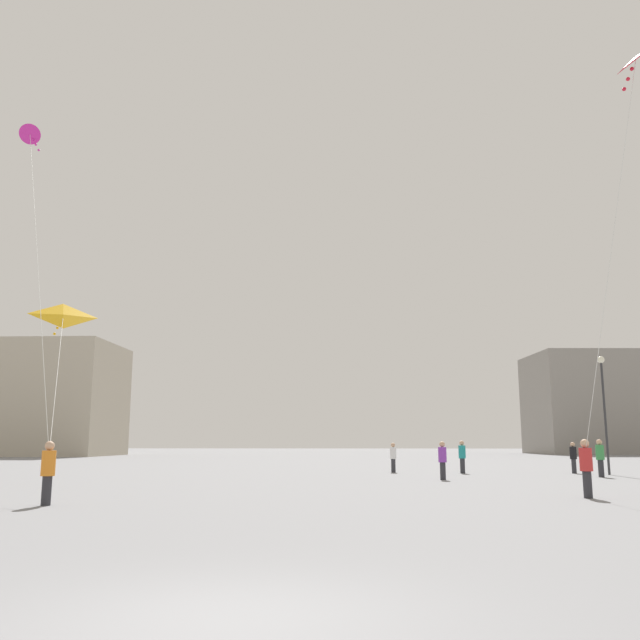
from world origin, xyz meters
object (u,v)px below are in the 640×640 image
object	(u,v)px
person_in_teal	(462,455)
person_in_green	(600,456)
kite_crimson_delta	(633,70)
person_in_white	(393,456)
building_centre_hall	(611,404)
building_left_hall	(33,399)
person_in_orange	(48,470)
kite_magenta_diamond	(30,139)
person_in_red	(586,466)
person_in_black	(573,456)
lamppost_east	(604,397)
person_in_purple	(442,459)
kite_amber_delta	(63,316)

from	to	relation	value
person_in_teal	person_in_green	xyz separation A→B (m)	(5.92, -3.54, 0.03)
person_in_green	kite_crimson_delta	world-z (taller)	kite_crimson_delta
person_in_white	building_centre_hall	world-z (taller)	building_centre_hall
person_in_teal	building_left_hall	bearing A→B (deg)	-13.34
person_in_green	person_in_orange	bearing A→B (deg)	-102.04
person_in_orange	kite_magenta_diamond	distance (m)	17.44
person_in_red	building_centre_hall	distance (m)	76.42
building_centre_hall	person_in_orange	bearing A→B (deg)	-119.42
person_in_black	building_left_hall	size ratio (longest dim) A/B	0.08
person_in_red	kite_magenta_diamond	distance (m)	25.75
person_in_black	person_in_red	xyz separation A→B (m)	(-4.49, -15.79, 0.06)
person_in_white	lamppost_east	world-z (taller)	lamppost_east
lamppost_east	building_left_hall	bearing A→B (deg)	140.56
person_in_orange	person_in_purple	bearing A→B (deg)	-132.71
person_in_black	building_centre_hall	distance (m)	60.15
kite_crimson_delta	building_centre_hall	size ratio (longest dim) A/B	0.48
person_in_red	lamppost_east	size ratio (longest dim) A/B	0.29
person_in_orange	kite_magenta_diamond	size ratio (longest dim) A/B	0.12
person_in_black	kite_crimson_delta	bearing A→B (deg)	12.62
person_in_green	building_left_hall	world-z (taller)	building_left_hall
person_in_teal	lamppost_east	size ratio (longest dim) A/B	0.28
person_in_red	building_left_hall	size ratio (longest dim) A/B	0.09
kite_crimson_delta	building_centre_hall	xyz separation A→B (m)	(26.60, 76.03, -4.45)
kite_magenta_diamond	person_in_teal	bearing A→B (deg)	26.60
person_in_orange	building_left_hall	size ratio (longest dim) A/B	0.09
kite_amber_delta	kite_crimson_delta	size ratio (longest dim) A/B	0.64
person_in_red	lamppost_east	bearing A→B (deg)	-40.97
person_in_orange	lamppost_east	world-z (taller)	lamppost_east
person_in_orange	person_in_red	bearing A→B (deg)	-167.37
kite_crimson_delta	kite_magenta_diamond	xyz separation A→B (m)	(-21.35, 10.44, 3.65)
person_in_orange	kite_crimson_delta	xyz separation A→B (m)	(15.40, -1.57, 10.13)
person_in_teal	kite_crimson_delta	distance (m)	22.73
person_in_black	person_in_red	world-z (taller)	person_in_red
person_in_black	person_in_orange	size ratio (longest dim) A/B	0.97
person_in_red	person_in_green	world-z (taller)	person_in_green
person_in_orange	person_in_white	size ratio (longest dim) A/B	1.06
person_in_purple	person_in_green	distance (m)	8.12
building_centre_hall	lamppost_east	distance (m)	60.82
person_in_red	person_in_green	distance (m)	12.86
kite_magenta_diamond	person_in_purple	bearing A→B (deg)	11.74
person_in_red	building_left_hall	xyz separation A→B (m)	(-45.07, 56.16, 5.54)
building_left_hall	kite_amber_delta	bearing A→B (deg)	-62.83
building_left_hall	person_in_green	bearing A→B (deg)	-41.65
kite_crimson_delta	lamppost_east	xyz separation A→B (m)	(5.43, 19.08, -7.13)
person_in_green	person_in_black	bearing A→B (deg)	131.50
person_in_green	kite_amber_delta	xyz separation A→B (m)	(-22.15, -9.40, 5.21)
kite_amber_delta	building_centre_hall	distance (m)	81.85
person_in_white	person_in_green	xyz separation A→B (m)	(9.52, -4.34, 0.10)
person_in_teal	person_in_green	bearing A→B (deg)	178.68
person_in_black	person_in_white	size ratio (longest dim) A/B	1.02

